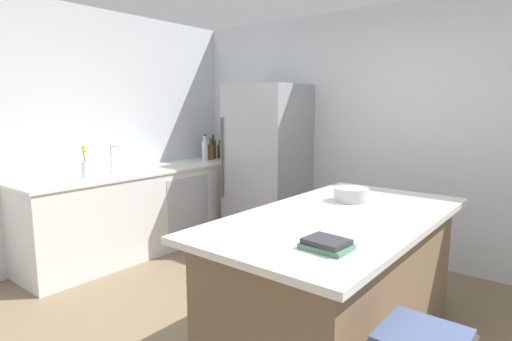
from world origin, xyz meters
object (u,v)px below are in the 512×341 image
at_px(flower_vase, 85,167).
at_px(cookbook_stack, 326,244).
at_px(syrup_bottle, 220,151).
at_px(kitchen_island, 339,280).
at_px(sink_faucet, 112,158).
at_px(wine_bottle, 213,149).
at_px(mixing_bowl, 351,194).
at_px(soda_bottle, 205,150).
at_px(whiskey_bottle, 211,151).
at_px(refrigerator, 267,165).

xyz_separation_m(flower_vase, cookbook_stack, (2.81, -0.32, -0.08)).
height_order(syrup_bottle, cookbook_stack, syrup_bottle).
xyz_separation_m(syrup_bottle, cookbook_stack, (2.86, -2.24, -0.07)).
height_order(kitchen_island, sink_faucet, sink_faucet).
bearing_deg(cookbook_stack, syrup_bottle, 141.92).
distance_m(wine_bottle, mixing_bowl, 2.77).
bearing_deg(sink_faucet, flower_vase, -80.10).
relative_size(syrup_bottle, soda_bottle, 0.74).
bearing_deg(soda_bottle, syrup_bottle, 93.32).
relative_size(syrup_bottle, whiskey_bottle, 0.87).
relative_size(flower_vase, syrup_bottle, 1.30).
height_order(cookbook_stack, mixing_bowl, mixing_bowl).
bearing_deg(wine_bottle, whiskey_bottle, -62.38).
bearing_deg(syrup_bottle, cookbook_stack, -38.08).
distance_m(syrup_bottle, whiskey_bottle, 0.19).
relative_size(refrigerator, sink_faucet, 6.11).
height_order(sink_faucet, wine_bottle, wine_bottle).
bearing_deg(flower_vase, sink_faucet, 99.90).
xyz_separation_m(sink_faucet, syrup_bottle, (0.01, 1.59, -0.06)).
bearing_deg(cookbook_stack, refrigerator, 133.02).
height_order(refrigerator, soda_bottle, refrigerator).
bearing_deg(sink_faucet, soda_bottle, 88.95).
xyz_separation_m(sink_faucet, cookbook_stack, (2.87, -0.65, -0.13)).
bearing_deg(refrigerator, syrup_bottle, 170.20).
distance_m(kitchen_island, wine_bottle, 3.11).
xyz_separation_m(refrigerator, soda_bottle, (-0.90, -0.13, 0.12)).
distance_m(kitchen_island, flower_vase, 2.64).
distance_m(refrigerator, wine_bottle, 0.96).
xyz_separation_m(sink_faucet, whiskey_bottle, (0.03, 1.40, -0.05)).
bearing_deg(refrigerator, wine_bottle, 175.74).
relative_size(wine_bottle, mixing_bowl, 1.26).
bearing_deg(kitchen_island, syrup_bottle, 148.39).
bearing_deg(flower_vase, refrigerator, 63.85).
distance_m(soda_bottle, cookbook_stack, 3.46).
bearing_deg(cookbook_stack, kitchen_island, 111.50).
distance_m(syrup_bottle, soda_bottle, 0.29).
bearing_deg(mixing_bowl, refrigerator, 145.98).
distance_m(soda_bottle, mixing_bowl, 2.65).
bearing_deg(soda_bottle, cookbook_stack, -34.49).
bearing_deg(soda_bottle, wine_bottle, 103.89).
xyz_separation_m(syrup_bottle, whiskey_bottle, (0.02, -0.19, 0.01)).
bearing_deg(mixing_bowl, flower_vase, -163.99).
distance_m(whiskey_bottle, mixing_bowl, 2.69).
height_order(flower_vase, cookbook_stack, flower_vase).
bearing_deg(whiskey_bottle, mixing_bowl, -22.68).
height_order(sink_faucet, soda_bottle, soda_bottle).
bearing_deg(whiskey_bottle, cookbook_stack, -35.85).
xyz_separation_m(sink_faucet, wine_bottle, (-0.03, 1.51, -0.03)).
height_order(whiskey_bottle, mixing_bowl, whiskey_bottle).
relative_size(sink_faucet, cookbook_stack, 1.32).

